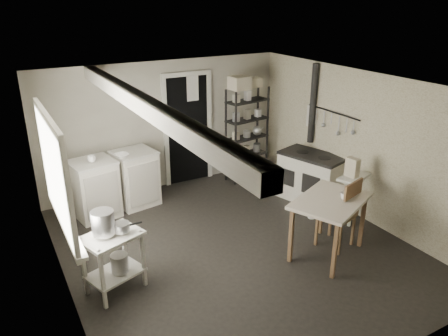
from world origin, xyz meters
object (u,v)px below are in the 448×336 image
shelf_rack (247,131)px  chair (337,215)px  stockpot (103,223)px  flour_sack (248,168)px  prep_table (114,261)px  work_table (328,229)px  base_cabinets (116,184)px  stove (311,176)px

shelf_rack → chair: shelf_rack is taller
stockpot → flour_sack: stockpot is taller
prep_table → shelf_rack: shelf_rack is taller
work_table → flour_sack: bearing=80.9°
prep_table → flour_sack: size_ratio=1.63×
base_cabinets → flour_sack: size_ratio=3.06×
stockpot → stove: stockpot is taller
work_table → chair: size_ratio=1.05×
stockpot → chair: 3.16m
shelf_rack → work_table: bearing=-108.8°
flour_sack → work_table: bearing=-99.1°
prep_table → stockpot: bearing=175.1°
prep_table → flour_sack: prep_table is taller
stockpot → flour_sack: size_ratio=0.60×
flour_sack → stockpot: bearing=-147.5°
prep_table → flour_sack: bearing=33.2°
stove → flour_sack: bearing=93.3°
chair → shelf_rack: bearing=68.8°
prep_table → stove: bearing=12.7°
prep_table → base_cabinets: base_cabinets is taller
stove → flour_sack: stove is taller
base_cabinets → flour_sack: (2.56, -0.01, -0.22)m
prep_table → shelf_rack: (3.23, 2.22, 0.55)m
prep_table → stockpot: stockpot is taller
prep_table → stove: stove is taller
base_cabinets → chair: bearing=-56.9°
stove → work_table: stove is taller
stove → chair: chair is taller
prep_table → base_cabinets: bearing=73.2°
prep_table → work_table: (2.76, -0.62, -0.02)m
base_cabinets → shelf_rack: size_ratio=0.81×
base_cabinets → stove: (3.03, -1.27, -0.02)m
prep_table → chair: bearing=-9.6°
stockpot → stove: bearing=12.4°
base_cabinets → work_table: size_ratio=1.31×
prep_table → stockpot: size_ratio=2.70×
prep_table → shelf_rack: bearing=34.6°
shelf_rack → stove: (0.43, -1.40, -0.51)m
shelf_rack → stockpot: bearing=-155.5°
shelf_rack → stove: size_ratio=1.65×
prep_table → stove: 3.75m
stockpot → work_table: 2.96m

